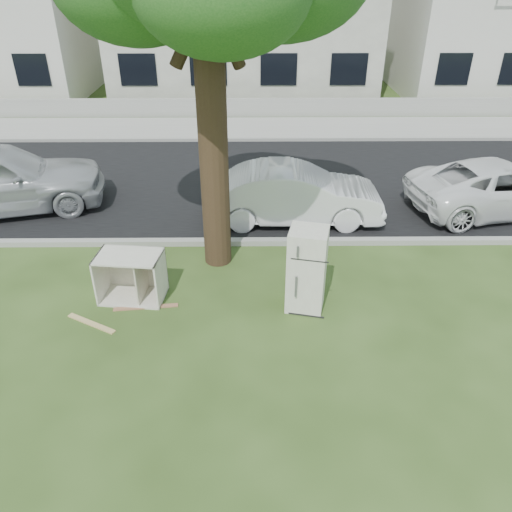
{
  "coord_description": "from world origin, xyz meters",
  "views": [
    {
      "loc": [
        0.29,
        -6.98,
        5.35
      ],
      "look_at": [
        0.37,
        0.6,
        0.81
      ],
      "focal_mm": 35.0,
      "sensor_mm": 36.0,
      "label": 1
    }
  ],
  "objects_px": {
    "cabinet": "(131,277)",
    "car_right": "(500,186)",
    "car_center": "(295,194)",
    "fridge": "(307,270)"
  },
  "relations": [
    {
      "from": "cabinet",
      "to": "car_right",
      "type": "bearing_deg",
      "value": 30.06
    },
    {
      "from": "cabinet",
      "to": "car_center",
      "type": "bearing_deg",
      "value": 50.62
    },
    {
      "from": "cabinet",
      "to": "fridge",
      "type": "bearing_deg",
      "value": 0.49
    },
    {
      "from": "car_right",
      "to": "fridge",
      "type": "bearing_deg",
      "value": 116.92
    },
    {
      "from": "fridge",
      "to": "cabinet",
      "type": "relative_size",
      "value": 1.35
    },
    {
      "from": "cabinet",
      "to": "car_center",
      "type": "distance_m",
      "value": 4.44
    },
    {
      "from": "cabinet",
      "to": "car_right",
      "type": "distance_m",
      "value": 8.95
    },
    {
      "from": "fridge",
      "to": "cabinet",
      "type": "bearing_deg",
      "value": -172.74
    },
    {
      "from": "fridge",
      "to": "cabinet",
      "type": "height_order",
      "value": "fridge"
    },
    {
      "from": "cabinet",
      "to": "car_center",
      "type": "xyz_separation_m",
      "value": [
        3.16,
        3.1,
        0.22
      ]
    }
  ]
}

